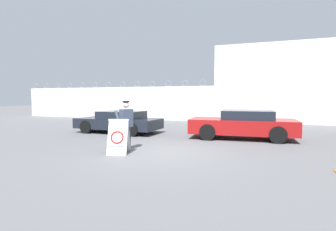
% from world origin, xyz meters
% --- Properties ---
extents(ground_plane, '(90.00, 90.00, 0.00)m').
position_xyz_m(ground_plane, '(0.00, 0.00, 0.00)').
color(ground_plane, '#5B5B5E').
extents(perimeter_wall, '(36.00, 0.30, 3.07)m').
position_xyz_m(perimeter_wall, '(-0.00, 11.15, 1.32)').
color(perimeter_wall, silver).
rests_on(perimeter_wall, ground_plane).
extents(building_block, '(9.06, 5.57, 5.66)m').
position_xyz_m(building_block, '(3.88, 14.76, 2.83)').
color(building_block, silver).
rests_on(building_block, ground_plane).
extents(barricade_sign, '(0.84, 0.97, 1.10)m').
position_xyz_m(barricade_sign, '(-1.31, -0.76, 0.55)').
color(barricade_sign, white).
rests_on(barricade_sign, ground_plane).
extents(security_guard, '(0.54, 0.58, 1.67)m').
position_xyz_m(security_guard, '(-1.32, -0.25, 0.92)').
color(security_guard, '#232838').
rests_on(security_guard, ground_plane).
extents(parked_car_front_coupe, '(4.31, 2.04, 1.10)m').
position_xyz_m(parked_car_front_coupe, '(-3.86, 3.50, 0.56)').
color(parked_car_front_coupe, black).
rests_on(parked_car_front_coupe, ground_plane).
extents(parked_car_rear_sedan, '(4.50, 2.16, 1.23)m').
position_xyz_m(parked_car_rear_sedan, '(2.15, 3.71, 0.63)').
color(parked_car_rear_sedan, black).
rests_on(parked_car_rear_sedan, ground_plane).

